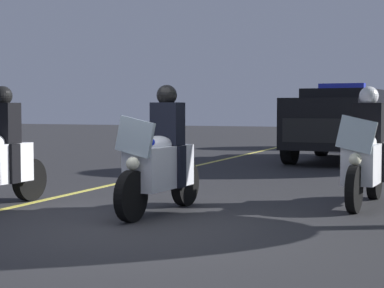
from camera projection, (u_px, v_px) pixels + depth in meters
ground_plane at (137, 229)px, 7.58m from camera, size 80.00×80.00×0.00m
police_motorcycle_lead_right at (161, 161)px, 8.68m from camera, size 2.14×0.61×1.72m
police_motorcycle_trailing at (366, 157)px, 9.35m from camera, size 2.14×0.61×1.72m
police_suv at (341, 121)px, 17.20m from camera, size 5.02×2.33×2.05m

